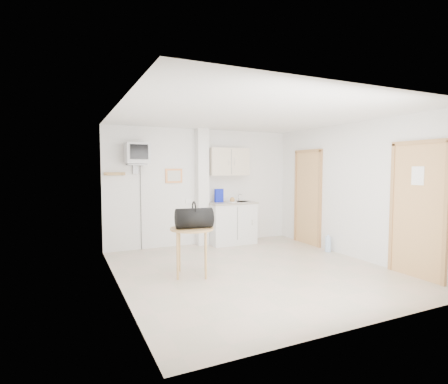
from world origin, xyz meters
name	(u,v)px	position (x,y,z in m)	size (l,w,h in m)	color
ground	(253,270)	(0.00, 0.00, 0.00)	(4.50, 4.50, 0.00)	#B5A790
room_envelope	(264,176)	(0.24, 0.09, 1.54)	(4.24, 4.54, 2.55)	white
kitchenette	(231,207)	(0.57, 2.00, 0.80)	(1.03, 0.58, 2.10)	silver
crt_television	(137,154)	(-1.45, 2.02, 1.94)	(0.44, 0.45, 2.15)	slate
round_table	(192,234)	(-0.99, 0.18, 0.65)	(0.67, 0.67, 0.75)	#AE864F
duffel_bag	(194,218)	(-0.97, 0.14, 0.90)	(0.59, 0.37, 0.41)	black
water_bottle	(328,244)	(1.98, 0.47, 0.15)	(0.11, 0.11, 0.34)	#ABC9EF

